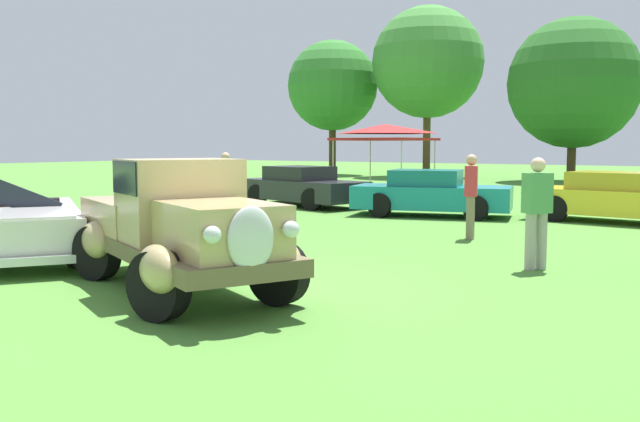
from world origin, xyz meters
TOP-DOWN VIEW (x-y plane):
  - ground_plane at (0.00, 0.00)m, footprint 120.00×120.00m
  - feature_pickup_truck at (-0.49, -0.38)m, footprint 4.67×3.23m
  - neighbor_convertible at (-4.51, 0.09)m, footprint 4.77×3.98m
  - show_car_charcoal at (-6.36, 10.82)m, footprint 4.58×2.70m
  - show_car_teal at (-1.75, 10.15)m, footprint 4.37×2.69m
  - show_car_yellow at (2.68, 11.23)m, footprint 4.44×2.17m
  - spectator_near_truck at (-5.65, 6.49)m, footprint 0.34×0.45m
  - spectator_between_cars at (2.90, 3.68)m, footprint 0.43×0.46m
  - spectator_by_row at (0.80, 6.44)m, footprint 0.35×0.46m
  - canopy_tent_left_field at (-7.52, 18.40)m, footprint 3.38×3.38m
  - treeline_far_left at (-17.76, 30.62)m, footprint 5.63×5.63m
  - treeline_mid_left at (-11.69, 31.48)m, footprint 6.54×6.54m
  - treeline_center at (-3.02, 30.12)m, footprint 6.58×6.58m

SIDE VIEW (x-z plane):
  - ground_plane at x=0.00m, z-range 0.00..0.00m
  - neighbor_convertible at x=-4.51m, z-range -0.12..1.28m
  - show_car_teal at x=-1.75m, z-range -0.01..1.21m
  - show_car_yellow at x=2.68m, z-range -0.01..1.21m
  - show_car_charcoal at x=-6.36m, z-range -0.01..1.21m
  - feature_pickup_truck at x=-0.49m, z-range 0.02..1.72m
  - spectator_near_truck at x=-5.65m, z-range 0.07..1.76m
  - spectator_between_cars at x=2.90m, z-range 0.07..1.76m
  - spectator_by_row at x=0.80m, z-range 0.07..1.76m
  - canopy_tent_left_field at x=-7.52m, z-range 1.07..3.78m
  - treeline_center at x=-3.02m, z-range 0.84..9.12m
  - treeline_far_left at x=-17.76m, z-range 1.36..9.74m
  - treeline_mid_left at x=-11.69m, z-range 1.70..11.66m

